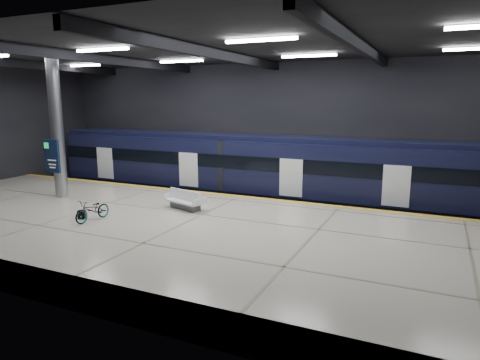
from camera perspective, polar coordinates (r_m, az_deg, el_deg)
The scene contains 10 objects.
ground at distance 19.30m, azimuth -3.55°, elevation -7.05°, with size 30.00×30.00×0.00m, color black.
room_shell at distance 18.38m, azimuth -3.76°, elevation 10.19°, with size 30.10×16.10×8.05m.
platform at distance 17.08m, azimuth -7.57°, elevation -7.57°, with size 30.00×11.00×1.10m, color beige.
safety_strip at distance 21.38m, azimuth -0.10°, elevation -2.19°, with size 30.00×0.40×0.01m, color gold.
rails at distance 24.07m, azimuth 2.65°, elevation -3.23°, with size 30.00×1.52×0.16m.
train at distance 23.30m, azimuth 5.07°, elevation 1.24°, with size 29.40×2.84×3.79m.
bench at distance 19.05m, azimuth -7.34°, elevation -2.97°, with size 2.10×1.34×0.86m.
bicycle at distance 18.06m, azimuth -19.05°, elevation -3.78°, with size 0.59×1.68×0.88m, color #99999E.
pannier_bag at distance 18.54m, azimuth -20.35°, elevation -4.35°, with size 0.30×0.18×0.35m, color black.
info_column at distance 22.61m, azimuth -23.28°, elevation 6.26°, with size 0.90×0.78×6.90m.
Camera 1 is at (8.73, -16.17, 5.89)m, focal length 32.00 mm.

